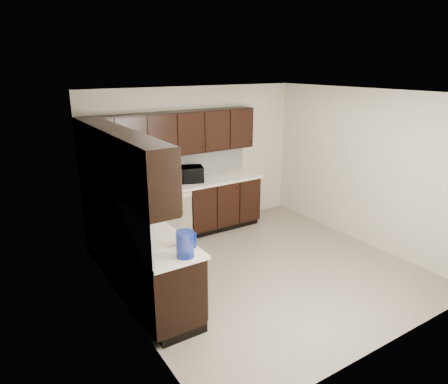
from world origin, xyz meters
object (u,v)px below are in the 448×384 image
object	(u,v)px
toaster_oven	(102,190)
sink	(152,240)
microwave	(188,174)
blue_pitcher	(185,244)
storage_bin	(117,197)

from	to	relation	value
toaster_oven	sink	bearing A→B (deg)	-107.08
microwave	toaster_oven	xyz separation A→B (m)	(-1.47, -0.02, -0.02)
microwave	blue_pitcher	bearing A→B (deg)	-98.90
toaster_oven	blue_pitcher	bearing A→B (deg)	-105.70
microwave	storage_bin	xyz separation A→B (m)	(-1.36, -0.39, -0.05)
sink	blue_pitcher	xyz separation A→B (m)	(0.09, -0.69, 0.20)
sink	storage_bin	distance (m)	1.37
microwave	storage_bin	world-z (taller)	microwave
sink	blue_pitcher	bearing A→B (deg)	-82.90
microwave	storage_bin	size ratio (longest dim) A/B	1.16
microwave	blue_pitcher	size ratio (longest dim) A/B	1.71
sink	microwave	distance (m)	2.25
microwave	toaster_oven	world-z (taller)	microwave
storage_bin	sink	bearing A→B (deg)	-91.66
blue_pitcher	storage_bin	bearing A→B (deg)	83.72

